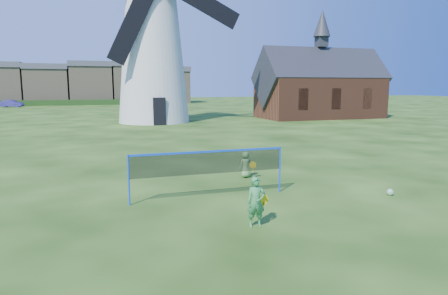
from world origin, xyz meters
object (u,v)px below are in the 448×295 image
badminton_net (209,163)px  player_girl (256,202)px  chapel (320,88)px  windmill (153,47)px  car_right (12,104)px  player_boy (246,165)px  play_ball (390,192)px

badminton_net → player_girl: (0.43, -2.89, -0.49)m
chapel → windmill: bearing=179.4°
chapel → player_girl: chapel is taller
player_girl → car_right: size_ratio=0.36×
player_boy → player_girl: bearing=65.4°
player_boy → play_ball: player_boy is taller
windmill → chapel: (18.45, -0.18, -3.92)m
chapel → car_right: (-37.15, 35.11, -2.70)m
player_girl → car_right: bearing=113.3°
player_girl → play_ball: 5.53m
player_girl → player_boy: size_ratio=1.25×
windmill → car_right: size_ratio=5.82×
badminton_net → player_boy: bearing=47.4°
player_girl → car_right: player_girl is taller
badminton_net → player_girl: badminton_net is taller
car_right → player_girl: bearing=-149.8°
player_boy → play_ball: bearing=126.3°
chapel → play_ball: (-14.94, -29.06, -3.19)m
chapel → car_right: 51.19m
player_boy → car_right: car_right is taller
chapel → player_girl: bearing=-123.7°
player_boy → chapel: bearing=-132.6°
chapel → badminton_net: size_ratio=2.75×
windmill → play_ball: (3.51, -29.24, -7.12)m
windmill → badminton_net: 28.44m
badminton_net → player_girl: bearing=-81.5°
windmill → car_right: 40.17m
chapel → player_boy: 31.35m
player_girl → play_ball: bearing=22.9°
player_boy → play_ball: size_ratio=4.71×
play_ball → player_girl: bearing=-165.9°
player_girl → chapel: bearing=65.2°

